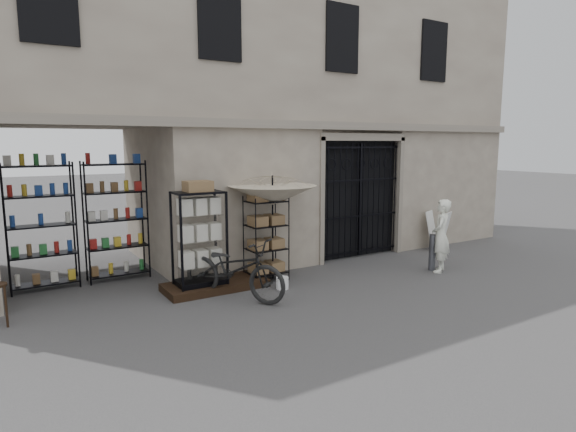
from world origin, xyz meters
TOP-DOWN VIEW (x-y plane):
  - ground at (0.00, 0.00)m, footprint 80.00×80.00m
  - main_building at (0.00, 4.00)m, footprint 14.00×4.00m
  - shop_recess at (-4.50, 2.80)m, footprint 3.00×1.70m
  - shop_shelving at (-4.55, 3.30)m, footprint 2.70×0.50m
  - iron_gate at (1.75, 2.28)m, footprint 2.50×0.21m
  - step_platform at (-2.40, 1.55)m, footprint 2.00×0.90m
  - display_cabinet at (-2.71, 1.53)m, footprint 1.02×0.77m
  - wire_rack at (-1.23, 1.58)m, footprint 0.91×0.78m
  - market_umbrella at (-1.06, 1.59)m, footprint 2.01×2.03m
  - white_bucket at (-1.27, 0.86)m, footprint 0.28×0.28m
  - bicycle at (-2.34, 0.81)m, footprint 1.23×1.36m
  - steel_bollard at (2.34, 0.28)m, footprint 0.18×0.18m
  - shopkeeper at (2.39, 0.10)m, footprint 1.42×1.68m
  - easel_sign at (4.07, 1.63)m, footprint 0.67×0.71m

SIDE VIEW (x-z plane):
  - ground at x=0.00m, z-range 0.00..0.00m
  - bicycle at x=-2.34m, z-range -1.08..1.08m
  - shopkeeper at x=2.39m, z-range -0.20..0.20m
  - step_platform at x=-2.40m, z-range 0.00..0.15m
  - white_bucket at x=-1.27m, z-range 0.00..0.24m
  - steel_bollard at x=2.34m, z-range 0.00..0.83m
  - easel_sign at x=4.07m, z-range 0.02..1.05m
  - wire_rack at x=-1.23m, z-range -0.02..1.76m
  - display_cabinet at x=-2.71m, z-range -0.02..1.94m
  - shop_shelving at x=-4.55m, z-range 0.00..2.50m
  - iron_gate at x=1.75m, z-range 0.00..3.00m
  - shop_recess at x=-4.50m, z-range 0.00..3.00m
  - market_umbrella at x=-1.06m, z-range 0.58..3.21m
  - main_building at x=0.00m, z-range 0.00..9.00m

